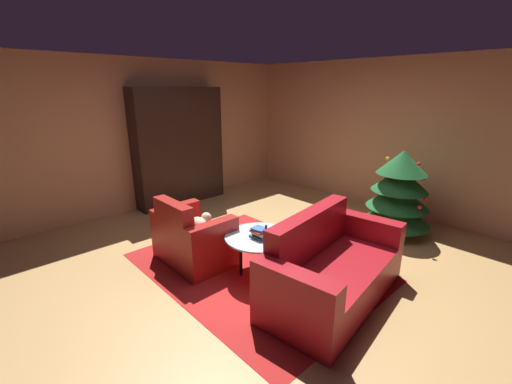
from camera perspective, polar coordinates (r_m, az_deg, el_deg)
The scene contains 11 objects.
ground_plane at distance 4.36m, azimuth 1.95°, elevation -11.29°, with size 6.94×6.94×0.00m, color tan.
wall_back at distance 6.26m, azimuth 21.41°, elevation 8.92°, with size 5.90×0.06×2.58m, color tan.
wall_left at distance 6.28m, azimuth -17.32°, elevation 9.36°, with size 0.06×5.83×2.58m, color tan.
area_rug at distance 4.17m, azimuth -0.21°, elevation -12.69°, with size 2.81×2.12×0.01m, color #A41F1D.
bookshelf_unit at distance 6.32m, azimuth -12.23°, elevation 7.84°, with size 0.37×1.68×2.10m.
armchair_red at distance 4.24m, azimuth -10.90°, elevation -7.95°, with size 0.96×0.67×0.84m.
couch_red at distance 3.60m, azimuth 12.72°, elevation -12.89°, with size 1.05×1.84×0.88m.
coffee_table at distance 3.85m, azimuth 0.57°, elevation -8.07°, with size 0.79×0.79×0.48m.
book_stack_on_table at distance 3.77m, azimuth 0.66°, elevation -7.06°, with size 0.21×0.16×0.12m.
bottle_on_table at distance 3.61m, azimuth 1.72°, elevation -7.66°, with size 0.06×0.06×0.22m.
decorated_tree at distance 5.28m, azimuth 23.25°, elevation -0.07°, with size 0.98×0.98×1.25m.
Camera 1 is at (2.69, -2.70, 2.10)m, focal length 23.35 mm.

